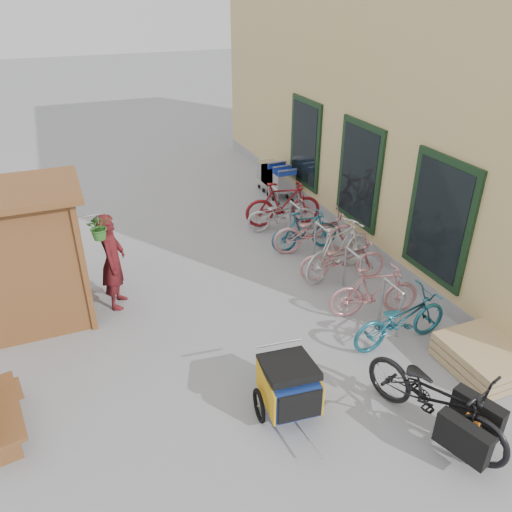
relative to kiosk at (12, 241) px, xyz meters
name	(u,v)px	position (x,y,z in m)	size (l,w,h in m)	color
ground	(263,361)	(3.28, -2.47, -1.55)	(80.00, 80.00, 0.00)	gray
building	(442,62)	(9.77, 2.03, 1.94)	(6.07, 13.00, 7.00)	tan
kiosk	(12,241)	(0.00, 0.00, 0.00)	(2.49, 1.65, 2.40)	brown
bike_rack	(321,241)	(5.58, -0.07, -1.04)	(0.05, 5.35, 0.86)	#A5A8AD
pallet_stack	(483,358)	(6.28, -3.87, -1.34)	(1.00, 1.20, 0.40)	tan
shopping_carts	(276,176)	(6.28, 3.76, -0.98)	(0.54, 1.50, 0.98)	silver
child_trailer	(289,384)	(3.20, -3.54, -1.07)	(0.92, 1.51, 0.88)	navy
cargo_bike	(437,399)	(4.81, -4.53, -1.02)	(1.28, 2.16, 1.07)	black
person_kiosk	(113,261)	(1.47, -0.02, -0.66)	(0.65, 0.43, 1.79)	maroon
bike_0	(401,319)	(5.49, -2.86, -1.09)	(0.61, 1.75, 0.92)	#1D5F74
bike_1	(374,292)	(5.54, -2.04, -1.07)	(0.45, 1.60, 0.96)	#CB8387
bike_2	(342,259)	(5.67, -0.78, -1.11)	(0.59, 1.69, 0.89)	#CB8387
bike_3	(338,249)	(5.69, -0.58, -1.00)	(0.52, 1.84, 1.11)	silver
bike_4	(316,232)	(5.73, 0.43, -1.07)	(0.64, 1.84, 0.97)	#CB8387
bike_5	(305,231)	(5.56, 0.61, -1.10)	(0.43, 1.51, 0.91)	#1D5F74
bike_6	(281,214)	(5.49, 1.68, -1.13)	(0.56, 1.60, 0.84)	#ACABB0
bike_7	(283,204)	(5.65, 1.93, -1.01)	(0.51, 1.82, 1.09)	maroon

